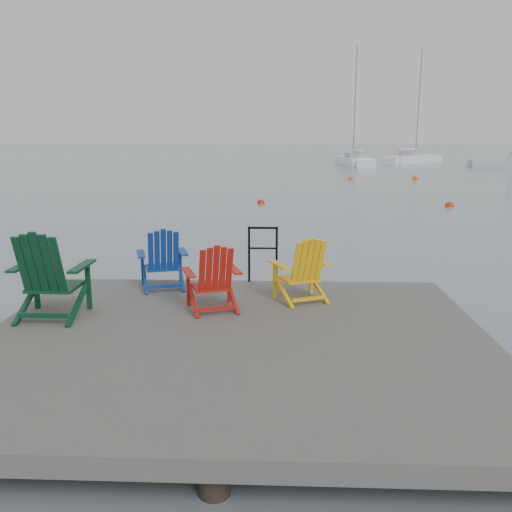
{
  "coord_description": "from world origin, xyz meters",
  "views": [
    {
      "loc": [
        0.49,
        -6.0,
        2.8
      ],
      "look_at": [
        0.13,
        2.78,
        0.85
      ],
      "focal_mm": 38.0,
      "sensor_mm": 36.0,
      "label": 1
    }
  ],
  "objects_px": {
    "chair_green": "(49,274)",
    "chair_red": "(213,277)",
    "buoy_b": "(261,203)",
    "buoy_d": "(415,179)",
    "sailboat_mid": "(413,159)",
    "buoy_c": "(351,179)",
    "chair_yellow": "(303,269)",
    "buoy_a": "(449,206)",
    "sailboat_near": "(354,162)",
    "chair_blue": "(163,258)",
    "handrail": "(263,249)"
  },
  "relations": [
    {
      "from": "chair_yellow",
      "to": "buoy_d",
      "type": "relative_size",
      "value": 2.28
    },
    {
      "from": "handrail",
      "to": "chair_red",
      "type": "height_order",
      "value": "chair_red"
    },
    {
      "from": "sailboat_mid",
      "to": "buoy_d",
      "type": "xyz_separation_m",
      "value": [
        -5.42,
        -23.37,
        -0.36
      ]
    },
    {
      "from": "chair_blue",
      "to": "buoy_d",
      "type": "relative_size",
      "value": 2.31
    },
    {
      "from": "chair_red",
      "to": "buoy_c",
      "type": "distance_m",
      "value": 29.96
    },
    {
      "from": "chair_blue",
      "to": "sailboat_mid",
      "type": "xyz_separation_m",
      "value": [
        16.27,
        52.02,
        -0.62
      ]
    },
    {
      "from": "sailboat_near",
      "to": "buoy_a",
      "type": "height_order",
      "value": "sailboat_near"
    },
    {
      "from": "sailboat_near",
      "to": "chair_yellow",
      "type": "bearing_deg",
      "value": -103.77
    },
    {
      "from": "chair_green",
      "to": "buoy_c",
      "type": "distance_m",
      "value": 30.79
    },
    {
      "from": "chair_red",
      "to": "sailboat_mid",
      "type": "xyz_separation_m",
      "value": [
        15.37,
        53.06,
        -0.61
      ]
    },
    {
      "from": "chair_green",
      "to": "chair_red",
      "type": "relative_size",
      "value": 1.25
    },
    {
      "from": "handrail",
      "to": "sailboat_near",
      "type": "relative_size",
      "value": 0.08
    },
    {
      "from": "handrail",
      "to": "chair_yellow",
      "type": "height_order",
      "value": "chair_yellow"
    },
    {
      "from": "sailboat_near",
      "to": "sailboat_mid",
      "type": "relative_size",
      "value": 0.95
    },
    {
      "from": "chair_red",
      "to": "buoy_a",
      "type": "bearing_deg",
      "value": 44.2
    },
    {
      "from": "buoy_d",
      "to": "buoy_a",
      "type": "bearing_deg",
      "value": -98.4
    },
    {
      "from": "chair_red",
      "to": "buoy_a",
      "type": "distance_m",
      "value": 17.29
    },
    {
      "from": "buoy_c",
      "to": "buoy_d",
      "type": "xyz_separation_m",
      "value": [
        4.32,
        0.29,
        0.0
      ]
    },
    {
      "from": "buoy_a",
      "to": "sailboat_near",
      "type": "bearing_deg",
      "value": 89.4
    },
    {
      "from": "sailboat_mid",
      "to": "chair_red",
      "type": "bearing_deg",
      "value": -63.73
    },
    {
      "from": "buoy_c",
      "to": "buoy_d",
      "type": "relative_size",
      "value": 0.86
    },
    {
      "from": "chair_green",
      "to": "buoy_a",
      "type": "bearing_deg",
      "value": 58.41
    },
    {
      "from": "sailboat_mid",
      "to": "buoy_c",
      "type": "bearing_deg",
      "value": -69.95
    },
    {
      "from": "chair_yellow",
      "to": "sailboat_near",
      "type": "xyz_separation_m",
      "value": [
        6.96,
        46.36,
        -0.61
      ]
    },
    {
      "from": "handrail",
      "to": "buoy_c",
      "type": "xyz_separation_m",
      "value": [
        5.01,
        27.9,
        -1.04
      ]
    },
    {
      "from": "chair_green",
      "to": "chair_blue",
      "type": "distance_m",
      "value": 1.84
    },
    {
      "from": "chair_blue",
      "to": "chair_yellow",
      "type": "height_order",
      "value": "chair_blue"
    },
    {
      "from": "buoy_d",
      "to": "chair_yellow",
      "type": "bearing_deg",
      "value": -106.66
    },
    {
      "from": "chair_blue",
      "to": "sailboat_mid",
      "type": "height_order",
      "value": "sailboat_mid"
    },
    {
      "from": "chair_yellow",
      "to": "chair_red",
      "type": "bearing_deg",
      "value": 178.26
    },
    {
      "from": "sailboat_mid",
      "to": "buoy_b",
      "type": "relative_size",
      "value": 35.22
    },
    {
      "from": "sailboat_mid",
      "to": "buoy_a",
      "type": "height_order",
      "value": "sailboat_mid"
    },
    {
      "from": "buoy_a",
      "to": "buoy_d",
      "type": "relative_size",
      "value": 0.93
    },
    {
      "from": "buoy_a",
      "to": "buoy_d",
      "type": "xyz_separation_m",
      "value": [
        2.11,
        14.32,
        0.0
      ]
    },
    {
      "from": "chair_yellow",
      "to": "sailboat_mid",
      "type": "bearing_deg",
      "value": 51.7
    },
    {
      "from": "chair_yellow",
      "to": "sailboat_mid",
      "type": "distance_m",
      "value": 54.46
    },
    {
      "from": "chair_red",
      "to": "chair_blue",
      "type": "bearing_deg",
      "value": 111.95
    },
    {
      "from": "chair_yellow",
      "to": "sailboat_mid",
      "type": "relative_size",
      "value": 0.08
    },
    {
      "from": "chair_green",
      "to": "buoy_d",
      "type": "bearing_deg",
      "value": 68.77
    },
    {
      "from": "chair_red",
      "to": "chair_yellow",
      "type": "height_order",
      "value": "chair_yellow"
    },
    {
      "from": "sailboat_mid",
      "to": "buoy_c",
      "type": "relative_size",
      "value": 34.27
    },
    {
      "from": "chair_green",
      "to": "buoy_d",
      "type": "relative_size",
      "value": 2.81
    },
    {
      "from": "chair_green",
      "to": "sailboat_near",
      "type": "relative_size",
      "value": 0.1
    },
    {
      "from": "chair_yellow",
      "to": "buoy_c",
      "type": "height_order",
      "value": "chair_yellow"
    },
    {
      "from": "buoy_a",
      "to": "chair_green",
      "type": "bearing_deg",
      "value": -122.12
    },
    {
      "from": "chair_red",
      "to": "buoy_c",
      "type": "bearing_deg",
      "value": 60.38
    },
    {
      "from": "handrail",
      "to": "chair_blue",
      "type": "distance_m",
      "value": 1.59
    },
    {
      "from": "chair_blue",
      "to": "chair_red",
      "type": "height_order",
      "value": "chair_blue"
    },
    {
      "from": "chair_yellow",
      "to": "buoy_c",
      "type": "bearing_deg",
      "value": 58.08
    },
    {
      "from": "buoy_b",
      "to": "buoy_d",
      "type": "relative_size",
      "value": 0.84
    }
  ]
}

